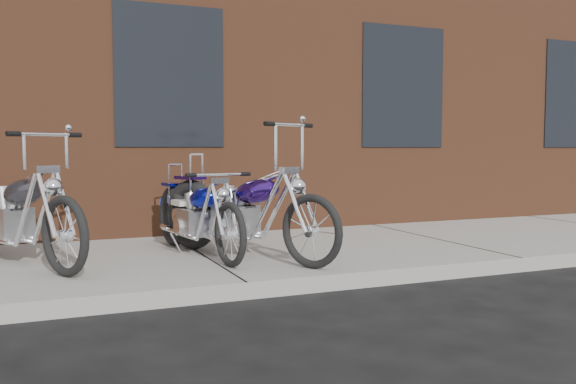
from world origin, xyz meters
name	(u,v)px	position (x,y,z in m)	size (l,w,h in m)	color
ground	(247,300)	(0.00, 0.00, 0.00)	(120.00, 120.00, 0.00)	black
sidewalk	(202,261)	(0.00, 1.50, 0.07)	(22.00, 3.00, 0.15)	#979797
building_brick	(117,13)	(0.00, 8.00, 4.00)	(22.00, 10.00, 8.00)	brown
chopper_purple	(242,215)	(0.34, 1.16, 0.59)	(1.21, 2.24, 1.38)	black
chopper_blue	(197,218)	(-0.05, 1.50, 0.54)	(0.57, 2.17, 0.95)	black
chopper_third	(14,218)	(-1.83, 1.68, 0.60)	(1.25, 2.29, 1.28)	black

